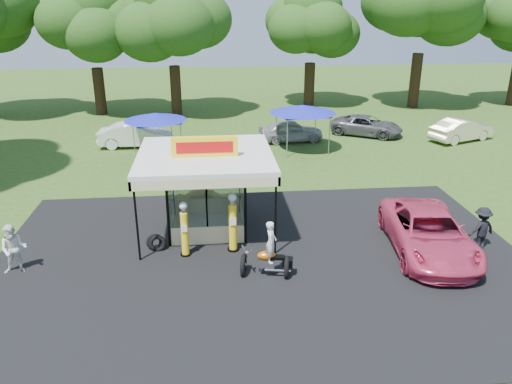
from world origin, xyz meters
The scene contains 21 objects.
ground centered at (0.00, 0.00, 0.00)m, with size 120.00×120.00×0.00m, color #2B4D18.
asphalt_apron centered at (0.00, 2.00, 0.02)m, with size 20.00×14.00×0.04m, color black.
gas_station_kiosk centered at (-2.00, 4.99, 1.78)m, with size 5.40×5.40×4.18m.
gas_pump_left centered at (-2.86, 2.68, 1.06)m, with size 0.41×0.41×2.22m.
gas_pump_right centered at (-1.03, 2.90, 1.16)m, with size 0.45×0.45×2.41m.
motorcycle centered at (0.12, 0.93, 0.84)m, with size 1.90×1.15×2.17m.
spare_tires centered at (-4.01, 3.23, 0.33)m, with size 0.80×0.51×0.67m.
kiosk_car centered at (-2.00, 7.20, 0.48)m, with size 1.13×2.82×0.96m, color yellow.
pink_sedan centered at (6.41, 2.09, 0.83)m, with size 2.75×5.96×1.66m, color #D63A62.
spectator_west centered at (-8.82, 2.02, 0.93)m, with size 0.90×0.70×1.86m, color white.
spectator_east_a centered at (8.55, 2.11, 0.88)m, with size 1.14×0.65×1.76m, color black.
bg_car_a centered at (-6.64, 18.27, 0.80)m, with size 1.68×4.83×1.59m, color white.
bg_car_c centered at (3.78, 18.54, 0.75)m, with size 1.76×4.38×1.49m, color #A2A1A6.
bg_car_d centered at (9.49, 19.70, 0.70)m, with size 2.32×5.02×1.40m, color #515052.
bg_car_e centered at (15.51, 17.57, 0.77)m, with size 1.63×4.67×1.54m, color beige.
tent_west centered at (-5.05, 16.21, 2.42)m, with size 3.83×3.83×2.67m.
tent_east centered at (4.16, 16.44, 2.66)m, with size 4.20×4.20×2.94m.
oak_far_b centered at (-10.84, 28.82, 6.82)m, with size 8.96×8.96×10.69m.
oak_far_c centered at (-4.42, 27.84, 7.32)m, with size 9.78×9.78×11.53m.
oak_far_d centered at (7.52, 31.01, 6.73)m, with size 8.87×8.87×10.56m.
oak_far_e centered at (16.73, 29.14, 8.40)m, with size 11.06×11.06×13.16m.
Camera 1 is at (-1.83, -14.40, 9.15)m, focal length 35.00 mm.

